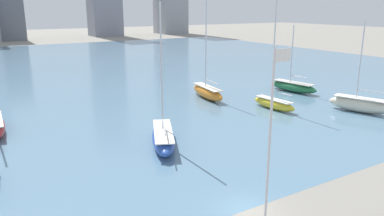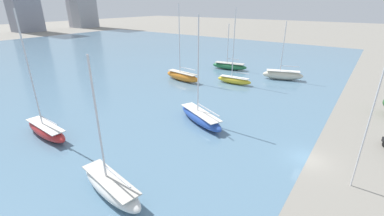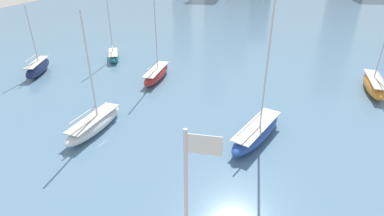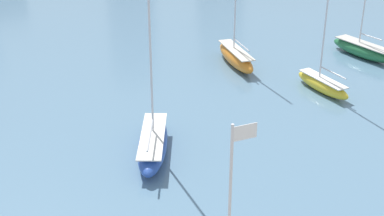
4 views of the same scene
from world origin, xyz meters
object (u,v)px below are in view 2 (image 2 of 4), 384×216
(sailboat_red, at_px, (46,130))
(sailboat_blue, at_px, (200,117))
(flag_pole, at_px, (369,122))
(sailboat_green, at_px, (229,66))
(sailboat_orange, at_px, (182,76))
(sailboat_cream, at_px, (283,75))
(sailboat_white, at_px, (111,185))
(sailboat_yellow, at_px, (234,79))

(sailboat_red, height_order, sailboat_blue, sailboat_red)
(flag_pole, height_order, sailboat_red, sailboat_red)
(sailboat_red, relative_size, sailboat_green, 1.37)
(sailboat_red, height_order, sailboat_orange, sailboat_orange)
(sailboat_green, height_order, sailboat_cream, sailboat_cream)
(sailboat_green, bearing_deg, sailboat_white, -173.36)
(sailboat_green, height_order, sailboat_yellow, sailboat_yellow)
(sailboat_white, bearing_deg, flag_pole, -42.78)
(sailboat_white, xyz_separation_m, sailboat_cream, (47.43, -0.99, 0.20))
(sailboat_green, bearing_deg, sailboat_red, 168.38)
(sailboat_orange, bearing_deg, flag_pole, -111.75)
(flag_pole, height_order, sailboat_green, flag_pole)
(sailboat_red, distance_m, sailboat_green, 46.96)
(sailboat_blue, bearing_deg, sailboat_green, 44.69)
(sailboat_white, bearing_deg, sailboat_cream, 7.82)
(sailboat_cream, bearing_deg, sailboat_green, 64.71)
(sailboat_white, distance_m, sailboat_red, 16.01)
(sailboat_orange, bearing_deg, sailboat_red, -170.74)
(sailboat_yellow, height_order, sailboat_cream, sailboat_yellow)
(sailboat_blue, distance_m, sailboat_cream, 30.21)
(sailboat_red, height_order, sailboat_green, sailboat_red)
(sailboat_cream, bearing_deg, sailboat_white, 160.03)
(sailboat_cream, bearing_deg, sailboat_blue, 156.23)
(sailboat_yellow, bearing_deg, sailboat_green, 28.10)
(sailboat_white, relative_size, sailboat_green, 1.11)
(flag_pole, xyz_separation_m, sailboat_orange, (19.18, 35.14, -5.66))
(sailboat_blue, xyz_separation_m, sailboat_yellow, (20.70, 4.96, -0.01))
(flag_pole, distance_m, sailboat_white, 23.63)
(sailboat_orange, bearing_deg, sailboat_white, -145.89)
(sailboat_green, xyz_separation_m, sailboat_cream, (-1.65, -14.49, 0.18))
(sailboat_blue, relative_size, sailboat_green, 1.31)
(sailboat_blue, height_order, sailboat_cream, sailboat_blue)
(sailboat_blue, bearing_deg, sailboat_cream, 19.22)
(flag_pole, height_order, sailboat_cream, sailboat_cream)
(sailboat_green, relative_size, sailboat_yellow, 0.74)
(sailboat_white, relative_size, sailboat_orange, 0.79)
(sailboat_red, xyz_separation_m, sailboat_yellow, (35.85, -9.26, -0.04))
(sailboat_white, distance_m, sailboat_cream, 47.44)
(sailboat_red, xyz_separation_m, sailboat_orange, (31.17, 1.29, 0.11))
(sailboat_red, bearing_deg, sailboat_cream, -17.96)
(sailboat_blue, height_order, sailboat_yellow, sailboat_yellow)
(sailboat_orange, relative_size, sailboat_cream, 1.28)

